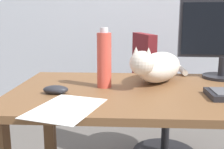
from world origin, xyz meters
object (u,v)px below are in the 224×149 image
Objects in this scene: cat at (158,67)px; water_bottle at (104,60)px; office_chair at (160,106)px; computer_mouse at (56,90)px.

water_bottle reaches higher than cat.
computer_mouse is (-0.55, -0.79, 0.33)m from office_chair.
office_chair is 1.02m from computer_mouse.
office_chair is at bearing 54.99° from computer_mouse.
cat is 1.94× the size of water_bottle.
cat is 0.29m from water_bottle.
computer_mouse is at bearing -125.01° from office_chair.
cat is at bearing -99.28° from office_chair.
computer_mouse is 0.26m from water_bottle.
computer_mouse is at bearing -152.70° from cat.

